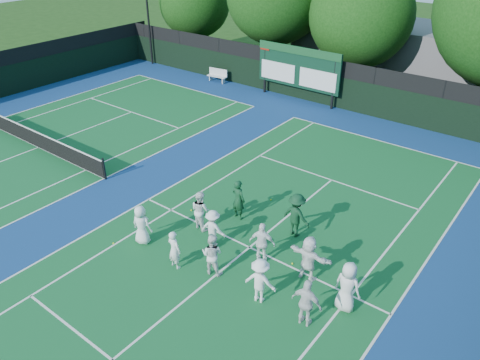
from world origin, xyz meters
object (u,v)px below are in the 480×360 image
Objects in this scene: bench at (218,75)px; scoreboard at (298,68)px; tennis_net at (37,139)px; coach_left at (238,200)px.

scoreboard is at bearing 1.85° from bench.
tennis_net is 14.37m from bench.
scoreboard is 14.42m from coach_left.
scoreboard reaches higher than bench.
scoreboard reaches higher than coach_left.
scoreboard is 3.45× the size of coach_left.
tennis_net is 7.19× the size of bench.
tennis_net is at bearing -91.33° from bench.
bench is at bearing -178.15° from scoreboard.
bench is at bearing -39.26° from coach_left.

